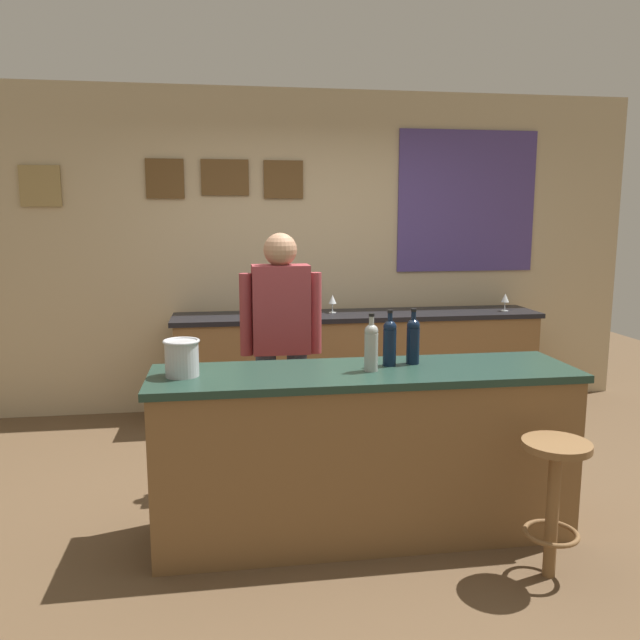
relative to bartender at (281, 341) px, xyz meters
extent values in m
plane|color=brown|center=(0.38, -0.37, -0.94)|extent=(10.00, 10.00, 0.00)
cube|color=tan|center=(0.38, 1.66, 0.46)|extent=(6.00, 0.06, 2.80)
cube|color=#997F4C|center=(-1.82, 1.62, 1.03)|extent=(0.32, 0.02, 0.33)
cube|color=brown|center=(-0.82, 1.62, 1.09)|extent=(0.32, 0.02, 0.33)
cube|color=brown|center=(-0.32, 1.62, 1.11)|extent=(0.40, 0.02, 0.30)
cube|color=brown|center=(0.18, 1.62, 1.10)|extent=(0.34, 0.02, 0.32)
cube|color=#4C3D7F|center=(1.85, 1.62, 0.91)|extent=(1.29, 0.02, 1.26)
cube|color=brown|center=(0.38, -0.77, -0.50)|extent=(2.21, 0.57, 0.88)
cube|color=#1E382D|center=(0.38, -0.77, -0.04)|extent=(2.26, 0.60, 0.04)
cube|color=brown|center=(0.78, 1.28, -0.51)|extent=(3.07, 0.53, 0.86)
cube|color=black|center=(0.78, 1.28, -0.06)|extent=(3.13, 0.56, 0.04)
cylinder|color=#384766|center=(0.10, 0.00, -0.51)|extent=(0.13, 0.13, 0.86)
cylinder|color=#384766|center=(-0.10, 0.00, -0.51)|extent=(0.13, 0.13, 0.86)
cube|color=maroon|center=(0.00, 0.00, 0.20)|extent=(0.36, 0.20, 0.56)
sphere|color=#A87A5B|center=(0.00, 0.00, 0.58)|extent=(0.21, 0.21, 0.21)
cylinder|color=maroon|center=(0.22, 0.00, 0.17)|extent=(0.08, 0.08, 0.52)
cylinder|color=maroon|center=(-0.22, 0.00, 0.17)|extent=(0.08, 0.08, 0.52)
cylinder|color=brown|center=(1.17, -1.32, -0.61)|extent=(0.06, 0.06, 0.65)
torus|color=brown|center=(1.17, -1.32, -0.72)|extent=(0.26, 0.26, 0.02)
cylinder|color=brown|center=(1.17, -1.32, -0.27)|extent=(0.32, 0.32, 0.03)
cylinder|color=#999E99|center=(0.40, -0.79, 0.08)|extent=(0.07, 0.07, 0.20)
sphere|color=#999E99|center=(0.40, -0.79, 0.20)|extent=(0.07, 0.07, 0.07)
cylinder|color=#999E99|center=(0.40, -0.79, 0.23)|extent=(0.03, 0.03, 0.09)
cylinder|color=black|center=(0.40, -0.79, 0.28)|extent=(0.03, 0.03, 0.02)
cylinder|color=black|center=(0.53, -0.69, 0.08)|extent=(0.07, 0.07, 0.20)
sphere|color=black|center=(0.53, -0.69, 0.20)|extent=(0.07, 0.07, 0.07)
cylinder|color=black|center=(0.53, -0.69, 0.23)|extent=(0.03, 0.03, 0.09)
cylinder|color=black|center=(0.53, -0.69, 0.28)|extent=(0.03, 0.03, 0.02)
cylinder|color=black|center=(0.66, -0.67, 0.08)|extent=(0.07, 0.07, 0.20)
sphere|color=black|center=(0.66, -0.67, 0.20)|extent=(0.07, 0.07, 0.07)
cylinder|color=black|center=(0.66, -0.67, 0.23)|extent=(0.03, 0.03, 0.09)
cylinder|color=black|center=(0.66, -0.67, 0.28)|extent=(0.03, 0.03, 0.02)
cylinder|color=#B7BABF|center=(-0.57, -0.76, 0.07)|extent=(0.17, 0.17, 0.18)
torus|color=#B7BABF|center=(-0.57, -0.76, 0.16)|extent=(0.19, 0.19, 0.02)
cylinder|color=silver|center=(0.56, 1.33, -0.03)|extent=(0.06, 0.06, 0.00)
cylinder|color=silver|center=(0.56, 1.33, 0.01)|extent=(0.01, 0.01, 0.07)
cone|color=silver|center=(0.56, 1.33, 0.08)|extent=(0.07, 0.07, 0.08)
cylinder|color=silver|center=(2.07, 1.20, -0.03)|extent=(0.06, 0.06, 0.00)
cylinder|color=silver|center=(2.07, 1.20, 0.01)|extent=(0.01, 0.01, 0.07)
cone|color=silver|center=(2.07, 1.20, 0.08)|extent=(0.07, 0.07, 0.08)
camera|label=1|loc=(-0.35, -3.94, 0.79)|focal=35.43mm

